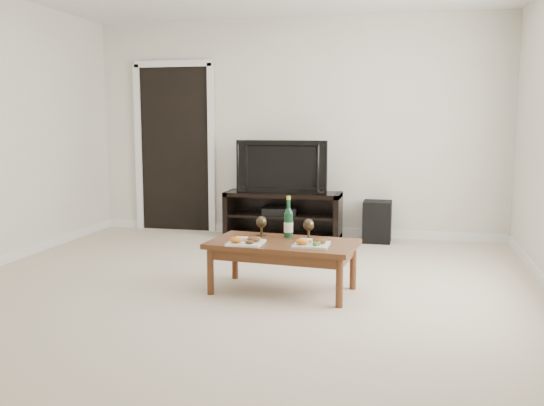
{
  "coord_description": "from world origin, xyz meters",
  "views": [
    {
      "loc": [
        1.34,
        -4.49,
        1.41
      ],
      "look_at": [
        0.22,
        0.49,
        0.7
      ],
      "focal_mm": 40.0,
      "sensor_mm": 36.0,
      "label": 1
    }
  ],
  "objects": [
    {
      "name": "coffee_table",
      "position": [
        0.36,
        0.25,
        0.21
      ],
      "size": [
        1.24,
        0.76,
        0.42
      ],
      "primitive_type": "cube",
      "rotation": [
        0.0,
        0.0,
        -0.11
      ],
      "color": "#582C18",
      "rests_on": "ground"
    },
    {
      "name": "goblet_left",
      "position": [
        0.14,
        0.45,
        0.51
      ],
      "size": [
        0.09,
        0.09,
        0.17
      ],
      "primitive_type": null,
      "color": "#392E1F",
      "rests_on": "coffee_table"
    },
    {
      "name": "television",
      "position": [
        -0.1,
        2.5,
        0.86
      ],
      "size": [
        1.07,
        0.16,
        0.62
      ],
      "primitive_type": "imported",
      "rotation": [
        0.0,
        0.0,
        0.02
      ],
      "color": "black",
      "rests_on": "media_console"
    },
    {
      "name": "subwoofer",
      "position": [
        1.01,
        2.49,
        0.24
      ],
      "size": [
        0.32,
        0.32,
        0.48
      ],
      "primitive_type": "cube",
      "rotation": [
        0.0,
        0.0,
        -0.01
      ],
      "color": "black",
      "rests_on": "ground"
    },
    {
      "name": "media_console",
      "position": [
        -0.1,
        2.5,
        0.28
      ],
      "size": [
        1.38,
        0.45,
        0.55
      ],
      "primitive_type": "cube",
      "color": "black",
      "rests_on": "ground"
    },
    {
      "name": "plate_right",
      "position": [
        0.62,
        0.14,
        0.45
      ],
      "size": [
        0.27,
        0.27,
        0.07
      ],
      "primitive_type": "cube",
      "color": "white",
      "rests_on": "coffee_table"
    },
    {
      "name": "plate_left",
      "position": [
        0.09,
        0.09,
        0.45
      ],
      "size": [
        0.27,
        0.27,
        0.07
      ],
      "primitive_type": "cube",
      "color": "white",
      "rests_on": "coffee_table"
    },
    {
      "name": "floor",
      "position": [
        0.0,
        0.0,
        0.0
      ],
      "size": [
        5.5,
        5.5,
        0.0
      ],
      "primitive_type": "plane",
      "color": "beige",
      "rests_on": "ground"
    },
    {
      "name": "doorway",
      "position": [
        -1.55,
        2.73,
        1.02
      ],
      "size": [
        0.9,
        0.02,
        2.05
      ],
      "primitive_type": "cube",
      "color": "black",
      "rests_on": "ground"
    },
    {
      "name": "back_wall",
      "position": [
        0.0,
        2.77,
        1.3
      ],
      "size": [
        5.0,
        0.04,
        2.6
      ],
      "primitive_type": "cube",
      "color": "beige",
      "rests_on": "ground"
    },
    {
      "name": "av_receiver",
      "position": [
        -0.14,
        2.48,
        0.33
      ],
      "size": [
        0.44,
        0.36,
        0.08
      ],
      "primitive_type": "cube",
      "rotation": [
        0.0,
        0.0,
        0.16
      ],
      "color": "black",
      "rests_on": "media_console"
    },
    {
      "name": "wine_bottle",
      "position": [
        0.37,
        0.43,
        0.59
      ],
      "size": [
        0.07,
        0.07,
        0.35
      ],
      "primitive_type": "cylinder",
      "color": "#103D22",
      "rests_on": "coffee_table"
    },
    {
      "name": "goblet_right",
      "position": [
        0.55,
        0.4,
        0.51
      ],
      "size": [
        0.09,
        0.09,
        0.17
      ],
      "primitive_type": null,
      "color": "#392E1F",
      "rests_on": "coffee_table"
    }
  ]
}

